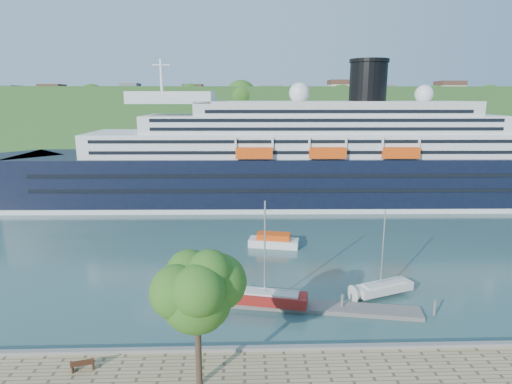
{
  "coord_description": "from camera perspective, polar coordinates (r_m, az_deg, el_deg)",
  "views": [
    {
      "loc": [
        -1.56,
        -30.25,
        20.47
      ],
      "look_at": [
        0.32,
        30.0,
        7.02
      ],
      "focal_mm": 30.0,
      "sensor_mm": 36.0,
      "label": 1
    }
  ],
  "objects": [
    {
      "name": "park_bench",
      "position": [
        35.76,
        -22.11,
        -20.4
      ],
      "size": [
        1.8,
        1.08,
        1.08
      ],
      "primitive_type": null,
      "rotation": [
        0.0,
        0.0,
        0.25
      ],
      "color": "#482614",
      "rests_on": "promenade"
    },
    {
      "name": "quay_coping",
      "position": [
        35.76,
        1.06,
        -20.12
      ],
      "size": [
        220.0,
        0.5,
        0.3
      ],
      "primitive_type": "cube",
      "color": "slate",
      "rests_on": "promenade"
    },
    {
      "name": "sailboat_red",
      "position": [
        41.78,
        1.94,
        -8.86
      ],
      "size": [
        8.35,
        3.95,
        10.41
      ],
      "primitive_type": null,
      "rotation": [
        0.0,
        0.0,
        -0.22
      ],
      "color": "maroon",
      "rests_on": "ground"
    },
    {
      "name": "floating_pontoon",
      "position": [
        44.08,
        8.5,
        -14.92
      ],
      "size": [
        19.47,
        5.78,
        0.43
      ],
      "primitive_type": null,
      "rotation": [
        0.0,
        0.0,
        -0.18
      ],
      "color": "slate",
      "rests_on": "ground"
    },
    {
      "name": "cruise_ship",
      "position": [
        82.87,
        5.68,
        7.83
      ],
      "size": [
        122.26,
        20.05,
        27.38
      ],
      "primitive_type": null,
      "rotation": [
        0.0,
        0.0,
        -0.02
      ],
      "color": "black",
      "rests_on": "ground"
    },
    {
      "name": "sailboat_white_far",
      "position": [
        46.46,
        16.96,
        -8.09
      ],
      "size": [
        7.21,
        4.29,
        9.01
      ],
      "primitive_type": null,
      "rotation": [
        0.0,
        0.0,
        0.36
      ],
      "color": "silver",
      "rests_on": "ground"
    },
    {
      "name": "promenade_tree",
      "position": [
        29.88,
        -7.84,
        -15.81
      ],
      "size": [
        6.43,
        6.43,
        10.65
      ],
      "primitive_type": null,
      "color": "#265717",
      "rests_on": "promenade"
    },
    {
      "name": "far_hillside",
      "position": [
        175.46,
        -1.29,
        9.81
      ],
      "size": [
        400.0,
        50.0,
        24.0
      ],
      "primitive_type": "cube",
      "color": "#2C5622",
      "rests_on": "ground"
    },
    {
      "name": "ground",
      "position": [
        36.56,
        1.04,
        -21.47
      ],
      "size": [
        400.0,
        400.0,
        0.0
      ],
      "primitive_type": "plane",
      "color": "#2F5552",
      "rests_on": "ground"
    },
    {
      "name": "tender_launch",
      "position": [
        59.99,
        2.36,
        -6.41
      ],
      "size": [
        7.28,
        3.73,
        1.92
      ],
      "primitive_type": null,
      "rotation": [
        0.0,
        0.0,
        -0.2
      ],
      "color": "#EC480D",
      "rests_on": "ground"
    }
  ]
}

